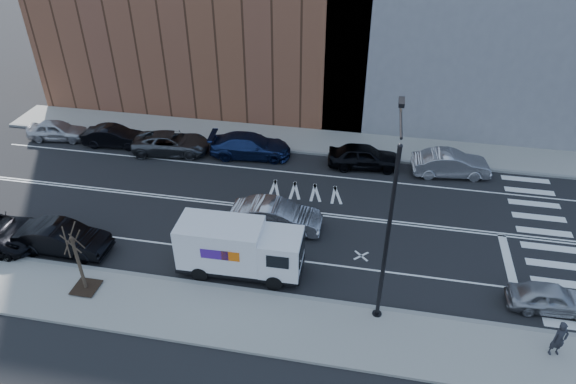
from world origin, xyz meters
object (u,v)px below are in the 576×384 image
at_px(fedex_van, 239,248).
at_px(far_parked_a, 57,130).
at_px(pedestrian, 559,339).
at_px(far_parked_b, 114,136).
at_px(driving_sedan, 276,216).
at_px(near_parked_front, 551,298).

height_order(fedex_van, far_parked_a, fedex_van).
relative_size(far_parked_a, pedestrian, 2.40).
distance_m(fedex_van, far_parked_a, 20.44).
bearing_deg(fedex_van, far_parked_b, 136.76).
distance_m(driving_sedan, pedestrian, 14.87).
bearing_deg(far_parked_b, far_parked_a, 84.25).
height_order(far_parked_a, far_parked_b, far_parked_b).
relative_size(fedex_van, pedestrian, 3.57).
distance_m(fedex_van, pedestrian, 14.72).
distance_m(far_parked_a, far_parked_b, 4.60).
bearing_deg(driving_sedan, fedex_van, 163.28).
height_order(far_parked_a, near_parked_front, far_parked_a).
relative_size(fedex_van, near_parked_front, 1.62).
xyz_separation_m(fedex_van, pedestrian, (14.48, -2.61, -0.47)).
bearing_deg(far_parked_b, driving_sedan, -122.76).
bearing_deg(near_parked_front, pedestrian, 170.03).
bearing_deg(far_parked_a, near_parked_front, -115.67).
bearing_deg(near_parked_front, driving_sedan, 73.14).
bearing_deg(far_parked_b, near_parked_front, -116.00).
bearing_deg(driving_sedan, pedestrian, -116.67).
xyz_separation_m(fedex_van, driving_sedan, (1.07, 3.82, -0.66)).
relative_size(fedex_van, driving_sedan, 1.24).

